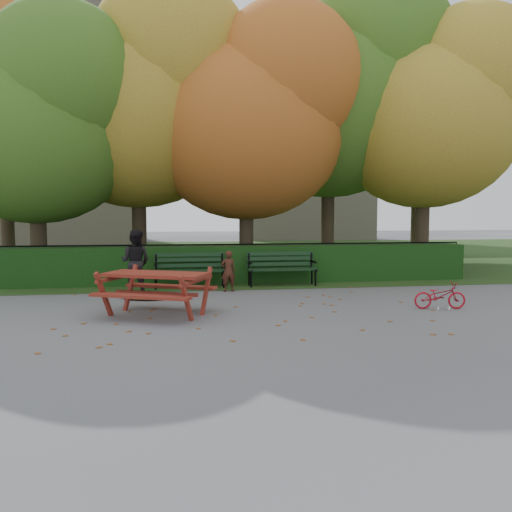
{
  "coord_description": "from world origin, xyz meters",
  "views": [
    {
      "loc": [
        -1.54,
        -9.1,
        1.88
      ],
      "look_at": [
        0.04,
        1.2,
        1.0
      ],
      "focal_mm": 35.0,
      "sensor_mm": 36.0,
      "label": 1
    }
  ],
  "objects": [
    {
      "name": "building_right",
      "position": [
        8.0,
        28.0,
        6.0
      ],
      "size": [
        9.0,
        6.0,
        12.0
      ],
      "primitive_type": "cube",
      "color": "#A29681",
      "rests_on": "ground"
    },
    {
      "name": "child",
      "position": [
        -0.39,
        2.88,
        0.5
      ],
      "size": [
        0.39,
        0.29,
        1.0
      ],
      "primitive_type": "imported",
      "rotation": [
        0.0,
        0.0,
        3.28
      ],
      "color": "#401E14",
      "rests_on": "ground"
    },
    {
      "name": "bench_right",
      "position": [
        1.1,
        3.7,
        0.52
      ],
      "size": [
        1.8,
        0.57,
        0.88
      ],
      "color": "black",
      "rests_on": "ground"
    },
    {
      "name": "grass_strip",
      "position": [
        0.0,
        14.0,
        0.01
      ],
      "size": [
        90.0,
        90.0,
        0.0
      ],
      "primitive_type": "plane",
      "color": "#233716",
      "rests_on": "ground"
    },
    {
      "name": "tree_e",
      "position": [
        6.52,
        5.77,
        5.08
      ],
      "size": [
        6.09,
        5.8,
        8.16
      ],
      "color": "black",
      "rests_on": "ground"
    },
    {
      "name": "tree_a",
      "position": [
        -5.19,
        5.58,
        4.52
      ],
      "size": [
        5.88,
        5.6,
        7.48
      ],
      "color": "black",
      "rests_on": "ground"
    },
    {
      "name": "tree_d",
      "position": [
        3.88,
        7.23,
        5.98
      ],
      "size": [
        7.14,
        6.8,
        9.58
      ],
      "color": "black",
      "rests_on": "ground"
    },
    {
      "name": "leaf_scatter",
      "position": [
        0.0,
        0.3,
        0.01
      ],
      "size": [
        9.0,
        5.7,
        0.01
      ],
      "primitive_type": null,
      "color": "brown",
      "rests_on": "ground"
    },
    {
      "name": "leaf_pile",
      "position": [
        -2.15,
        2.2,
        0.05
      ],
      "size": [
        1.46,
        1.12,
        0.09
      ],
      "primitive_type": "ellipsoid",
      "rotation": [
        0.0,
        0.0,
        0.16
      ],
      "color": "brown",
      "rests_on": "ground"
    },
    {
      "name": "picnic_table",
      "position": [
        -1.98,
        0.22,
        0.62
      ],
      "size": [
        2.32,
        2.14,
        0.91
      ],
      "rotation": [
        0.0,
        0.0,
        -0.43
      ],
      "color": "maroon",
      "rests_on": "ground"
    },
    {
      "name": "tree_c",
      "position": [
        0.83,
        5.96,
        4.82
      ],
      "size": [
        6.3,
        6.0,
        8.0
      ],
      "color": "black",
      "rests_on": "ground"
    },
    {
      "name": "tree_b",
      "position": [
        -2.44,
        6.75,
        5.4
      ],
      "size": [
        6.72,
        6.4,
        8.79
      ],
      "color": "black",
      "rests_on": "ground"
    },
    {
      "name": "bench_left",
      "position": [
        -1.3,
        3.7,
        0.52
      ],
      "size": [
        1.8,
        0.57,
        0.88
      ],
      "color": "black",
      "rests_on": "ground"
    },
    {
      "name": "building_left",
      "position": [
        -9.0,
        26.0,
        7.5
      ],
      "size": [
        10.0,
        7.0,
        15.0
      ],
      "primitive_type": "cube",
      "color": "#A29681",
      "rests_on": "ground"
    },
    {
      "name": "bicycle",
      "position": [
        3.54,
        0.0,
        0.27
      ],
      "size": [
        1.05,
        0.5,
        0.53
      ],
      "primitive_type": "imported",
      "rotation": [
        0.0,
        0.0,
        1.42
      ],
      "color": "#A90F1E",
      "rests_on": "ground"
    },
    {
      "name": "ground",
      "position": [
        0.0,
        0.0,
        0.0
      ],
      "size": [
        90.0,
        90.0,
        0.0
      ],
      "primitive_type": "plane",
      "color": "slate",
      "rests_on": "ground"
    },
    {
      "name": "iron_fence",
      "position": [
        0.0,
        5.3,
        0.54
      ],
      "size": [
        14.0,
        0.04,
        1.02
      ],
      "color": "black",
      "rests_on": "ground"
    },
    {
      "name": "hedge",
      "position": [
        0.0,
        4.5,
        0.5
      ],
      "size": [
        13.0,
        0.9,
        1.0
      ],
      "primitive_type": "cube",
      "color": "black",
      "rests_on": "ground"
    },
    {
      "name": "adult",
      "position": [
        -2.58,
        2.9,
        0.76
      ],
      "size": [
        0.89,
        0.8,
        1.51
      ],
      "primitive_type": "imported",
      "rotation": [
        0.0,
        0.0,
        2.78
      ],
      "color": "black",
      "rests_on": "ground"
    },
    {
      "name": "tree_g",
      "position": [
        8.33,
        9.76,
        5.37
      ],
      "size": [
        6.3,
        6.0,
        8.55
      ],
      "color": "black",
      "rests_on": "ground"
    },
    {
      "name": "tree_f",
      "position": [
        -7.13,
        9.24,
        5.69
      ],
      "size": [
        6.93,
        6.6,
        9.19
      ],
      "color": "black",
      "rests_on": "ground"
    }
  ]
}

